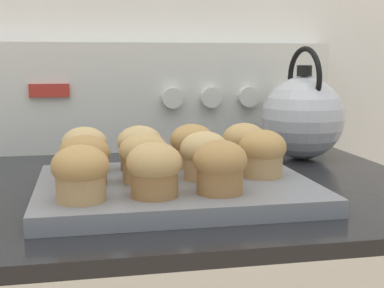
% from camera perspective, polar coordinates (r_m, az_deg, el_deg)
% --- Properties ---
extents(control_panel, '(0.78, 0.07, 0.21)m').
position_cam_1_polar(control_panel, '(1.08, -5.39, 5.01)').
color(control_panel, silver).
rests_on(control_panel, stove_range).
extents(muffin_pan, '(0.36, 0.28, 0.02)m').
position_cam_1_polar(muffin_pan, '(0.72, -1.85, -4.74)').
color(muffin_pan, slate).
rests_on(muffin_pan, stove_range).
extents(muffin_r0_c0, '(0.07, 0.07, 0.07)m').
position_cam_1_polar(muffin_r0_c0, '(0.62, -11.82, -3.03)').
color(muffin_r0_c0, tan).
rests_on(muffin_r0_c0, muffin_pan).
extents(muffin_r0_c1, '(0.07, 0.07, 0.07)m').
position_cam_1_polar(muffin_r0_c1, '(0.63, -4.05, -2.70)').
color(muffin_r0_c1, olive).
rests_on(muffin_r0_c1, muffin_pan).
extents(muffin_r0_c2, '(0.07, 0.07, 0.07)m').
position_cam_1_polar(muffin_r0_c2, '(0.65, 3.00, -2.40)').
color(muffin_r0_c2, olive).
rests_on(muffin_r0_c2, muffin_pan).
extents(muffin_r1_c0, '(0.07, 0.07, 0.07)m').
position_cam_1_polar(muffin_r1_c0, '(0.70, -11.39, -1.67)').
color(muffin_r1_c0, tan).
rests_on(muffin_r1_c0, muffin_pan).
extents(muffin_r1_c1, '(0.07, 0.07, 0.07)m').
position_cam_1_polar(muffin_r1_c1, '(0.71, -5.15, -1.43)').
color(muffin_r1_c1, tan).
rests_on(muffin_r1_c1, muffin_pan).
extents(muffin_r1_c2, '(0.07, 0.07, 0.07)m').
position_cam_1_polar(muffin_r1_c2, '(0.72, 1.33, -1.19)').
color(muffin_r1_c2, tan).
rests_on(muffin_r1_c2, muffin_pan).
extents(muffin_r1_c3, '(0.07, 0.07, 0.07)m').
position_cam_1_polar(muffin_r1_c3, '(0.74, 7.51, -0.95)').
color(muffin_r1_c3, tan).
rests_on(muffin_r1_c3, muffin_pan).
extents(muffin_r2_c0, '(0.07, 0.07, 0.07)m').
position_cam_1_polar(muffin_r2_c0, '(0.78, -11.40, -0.55)').
color(muffin_r2_c0, '#A37A4C').
rests_on(muffin_r2_c0, muffin_pan).
extents(muffin_r2_c1, '(0.07, 0.07, 0.07)m').
position_cam_1_polar(muffin_r2_c1, '(0.78, -5.61, -0.38)').
color(muffin_r2_c1, olive).
rests_on(muffin_r2_c1, muffin_pan).
extents(muffin_r2_c2, '(0.07, 0.07, 0.07)m').
position_cam_1_polar(muffin_r2_c2, '(0.80, 0.00, -0.15)').
color(muffin_r2_c2, tan).
rests_on(muffin_r2_c2, muffin_pan).
extents(muffin_r2_c3, '(0.07, 0.07, 0.07)m').
position_cam_1_polar(muffin_r2_c3, '(0.82, 5.57, -0.01)').
color(muffin_r2_c3, tan).
rests_on(muffin_r2_c3, muffin_pan).
extents(tea_kettle, '(0.15, 0.18, 0.21)m').
position_cam_1_polar(tea_kettle, '(1.00, 11.70, 2.94)').
color(tea_kettle, silver).
rests_on(tea_kettle, stove_range).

